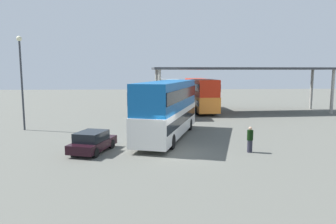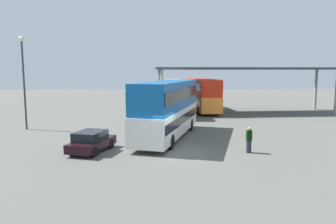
{
  "view_description": "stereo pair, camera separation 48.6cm",
  "coord_description": "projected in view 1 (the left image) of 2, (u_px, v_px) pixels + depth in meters",
  "views": [
    {
      "loc": [
        -1.5,
        -18.97,
        5.08
      ],
      "look_at": [
        -0.11,
        4.49,
        2.0
      ],
      "focal_mm": 33.07,
      "sensor_mm": 36.0,
      "label": 1
    },
    {
      "loc": [
        -1.01,
        -19.0,
        5.08
      ],
      "look_at": [
        -0.11,
        4.49,
        2.0
      ],
      "focal_mm": 33.07,
      "sensor_mm": 36.0,
      "label": 2
    }
  ],
  "objects": [
    {
      "name": "ground_plane",
      "position": [
        174.0,
        153.0,
        19.53
      ],
      "size": [
        140.0,
        140.0,
        0.0
      ],
      "primitive_type": "plane",
      "color": "#575851"
    },
    {
      "name": "pedestrian_waiting",
      "position": [
        250.0,
        140.0,
        19.5
      ],
      "size": [
        0.38,
        0.38,
        1.65
      ],
      "rotation": [
        0.0,
        0.0,
        0.25
      ],
      "color": "#262633",
      "rests_on": "ground_plane"
    },
    {
      "name": "depot_canopy",
      "position": [
        243.0,
        70.0,
        38.03
      ],
      "size": [
        22.47,
        6.81,
        5.57
      ],
      "rotation": [
        0.0,
        0.0,
        0.05
      ],
      "color": "#33353A",
      "rests_on": "ground_plane"
    },
    {
      "name": "lamppost_tall",
      "position": [
        21.0,
        72.0,
        26.44
      ],
      "size": [
        0.44,
        0.44,
        8.06
      ],
      "color": "#33353A",
      "rests_on": "ground_plane"
    },
    {
      "name": "double_decker_mid_row",
      "position": [
        200.0,
        94.0,
        39.8
      ],
      "size": [
        2.93,
        10.97,
        4.13
      ],
      "rotation": [
        0.0,
        0.0,
        1.61
      ],
      "color": "orange",
      "rests_on": "ground_plane"
    },
    {
      "name": "double_decker_main",
      "position": [
        168.0,
        107.0,
        23.66
      ],
      "size": [
        5.62,
        11.29,
        4.34
      ],
      "rotation": [
        0.0,
        0.0,
        1.27
      ],
      "color": "silver",
      "rests_on": "ground_plane"
    },
    {
      "name": "parked_hatchback",
      "position": [
        92.0,
        142.0,
        19.54
      ],
      "size": [
        2.73,
        4.03,
        1.35
      ],
      "rotation": [
        0.0,
        0.0,
        1.26
      ],
      "color": "black",
      "rests_on": "ground_plane"
    },
    {
      "name": "double_decker_near_canopy",
      "position": [
        170.0,
        96.0,
        36.85
      ],
      "size": [
        2.91,
        10.14,
        4.07
      ],
      "rotation": [
        0.0,
        0.0,
        1.53
      ],
      "color": "navy",
      "rests_on": "ground_plane"
    }
  ]
}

